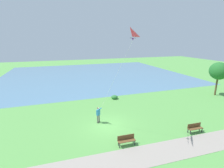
# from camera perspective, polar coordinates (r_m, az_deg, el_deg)

# --- Properties ---
(ground_plane) EXTENTS (120.00, 120.00, 0.00)m
(ground_plane) POSITION_cam_1_polar(r_m,az_deg,el_deg) (17.51, -1.49, -14.23)
(ground_plane) COLOR #569947
(lake_water) EXTENTS (36.00, 44.00, 0.01)m
(lake_water) POSITION_cam_1_polar(r_m,az_deg,el_deg) (42.75, -6.49, 3.44)
(lake_water) COLOR teal
(lake_water) RESTS_ON ground
(walkway_path) EXTENTS (3.37, 32.06, 0.02)m
(walkway_path) POSITION_cam_1_polar(r_m,az_deg,el_deg) (14.14, 13.80, -22.68)
(walkway_path) COLOR gray
(walkway_path) RESTS_ON ground
(person_kite_flyer) EXTENTS (0.62, 0.55, 1.83)m
(person_kite_flyer) POSITION_cam_1_polar(r_m,az_deg,el_deg) (17.63, -4.77, -10.23)
(person_kite_flyer) COLOR #232328
(person_kite_flyer) RESTS_ON ground
(flying_kite) EXTENTS (3.61, 2.63, 7.78)m
(flying_kite) POSITION_cam_1_polar(r_m,az_deg,el_deg) (13.71, 6.20, 16.88)
(flying_kite) COLOR red
(park_bench_near_walkway) EXTENTS (0.49, 1.51, 0.88)m
(park_bench_near_walkway) POSITION_cam_1_polar(r_m,az_deg,el_deg) (14.50, 5.02, -18.74)
(park_bench_near_walkway) COLOR brown
(park_bench_near_walkway) RESTS_ON ground
(park_bench_far_walkway) EXTENTS (0.49, 1.51, 0.88)m
(park_bench_far_walkway) POSITION_cam_1_polar(r_m,az_deg,el_deg) (17.96, 26.95, -13.34)
(park_bench_far_walkway) COLOR brown
(park_bench_far_walkway) RESTS_ON ground
(tree_lakeside_near) EXTENTS (2.99, 2.41, 5.28)m
(tree_lakeside_near) POSITION_cam_1_polar(r_m,az_deg,el_deg) (30.38, 33.25, 3.78)
(tree_lakeside_near) COLOR brown
(tree_lakeside_near) RESTS_ON ground
(lakeside_shrub) EXTENTS (0.94, 1.01, 0.55)m
(lakeside_shrub) POSITION_cam_1_polar(r_m,az_deg,el_deg) (24.63, 0.86, -4.59)
(lakeside_shrub) COLOR #2D7033
(lakeside_shrub) RESTS_ON ground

